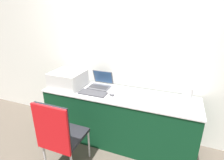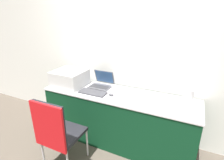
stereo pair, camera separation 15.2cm
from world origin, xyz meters
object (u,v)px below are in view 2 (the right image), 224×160
at_px(printer, 70,77).
at_px(coffee_cup, 115,89).
at_px(laptop_left, 102,83).
at_px(chair, 56,130).
at_px(mouse, 111,95).
at_px(external_keyboard, 93,93).
at_px(metal_pitcher, 189,95).

height_order(printer, coffee_cup, printer).
relative_size(laptop_left, chair, 0.33).
bearing_deg(chair, mouse, 61.61).
bearing_deg(external_keyboard, metal_pitcher, 13.59).
height_order(printer, external_keyboard, printer).
bearing_deg(printer, mouse, -5.68).
bearing_deg(external_keyboard, chair, -98.58).
bearing_deg(mouse, printer, 174.32).
height_order(coffee_cup, mouse, coffee_cup).
height_order(metal_pitcher, chair, metal_pitcher).
distance_m(external_keyboard, mouse, 0.27).
height_order(coffee_cup, chair, chair).
distance_m(printer, metal_pitcher, 1.67).
relative_size(coffee_cup, metal_pitcher, 0.46).
bearing_deg(printer, coffee_cup, 3.38).
distance_m(printer, mouse, 0.74).
xyz_separation_m(coffee_cup, metal_pitcher, (0.93, 0.15, 0.04)).
relative_size(printer, chair, 0.47).
distance_m(printer, laptop_left, 0.49).
bearing_deg(external_keyboard, printer, 167.51).
distance_m(coffee_cup, metal_pitcher, 0.94).
height_order(laptop_left, external_keyboard, laptop_left).
relative_size(printer, laptop_left, 1.42).
bearing_deg(laptop_left, coffee_cup, -25.01).
bearing_deg(mouse, chair, -118.39).
xyz_separation_m(metal_pitcher, chair, (-1.29, -0.94, -0.29)).
height_order(printer, laptop_left, printer).
bearing_deg(external_keyboard, mouse, 6.20).
bearing_deg(chair, printer, 115.63).
bearing_deg(mouse, coffee_cup, 92.18).
distance_m(external_keyboard, coffee_cup, 0.30).
bearing_deg(mouse, laptop_left, 138.74).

